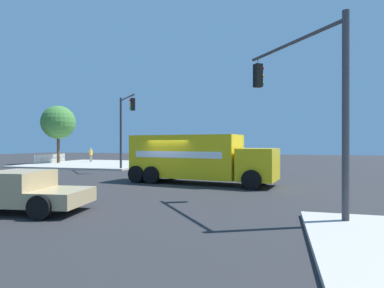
% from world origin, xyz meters
% --- Properties ---
extents(ground_plane, '(100.00, 100.00, 0.00)m').
position_xyz_m(ground_plane, '(0.00, 0.00, 0.00)').
color(ground_plane, '#2B2B2D').
extents(sidewalk_corner_near, '(12.62, 12.62, 0.14)m').
position_xyz_m(sidewalk_corner_near, '(-13.04, -13.04, 0.07)').
color(sidewalk_corner_near, '#B2ADA0').
rests_on(sidewalk_corner_near, ground).
extents(delivery_truck, '(3.99, 8.69, 2.80)m').
position_xyz_m(delivery_truck, '(-0.29, 1.45, 1.47)').
color(delivery_truck, yellow).
rests_on(delivery_truck, ground).
extents(traffic_light_primary, '(3.91, 3.02, 5.95)m').
position_xyz_m(traffic_light_primary, '(6.41, 6.94, 4.09)').
color(traffic_light_primary, '#38383D').
rests_on(traffic_light_primary, sidewalk_corner_far).
extents(traffic_light_secondary, '(3.00, 2.79, 6.18)m').
position_xyz_m(traffic_light_secondary, '(-6.74, -6.52, 4.18)').
color(traffic_light_secondary, '#38383D').
rests_on(traffic_light_secondary, sidewalk_corner_near).
extents(pickup_tan, '(2.72, 5.39, 1.38)m').
position_xyz_m(pickup_tan, '(8.65, -2.70, 0.73)').
color(pickup_tan, tan).
rests_on(pickup_tan, ground).
extents(sedan_white, '(2.35, 4.45, 1.31)m').
position_xyz_m(sedan_white, '(-13.38, -5.31, 0.63)').
color(sedan_white, white).
rests_on(sedan_white, ground).
extents(pedestrian_near_corner, '(0.53, 0.26, 1.59)m').
position_xyz_m(pedestrian_near_corner, '(-15.36, -15.37, 1.04)').
color(pedestrian_near_corner, gray).
rests_on(pedestrian_near_corner, sidewalk_corner_near).
extents(picket_fence_run, '(4.96, 0.05, 0.95)m').
position_xyz_m(picket_fence_run, '(-13.04, -19.10, 0.62)').
color(picket_fence_run, silver).
rests_on(picket_fence_run, sidewalk_corner_near).
extents(shade_tree_near, '(3.71, 3.71, 6.38)m').
position_xyz_m(shade_tree_near, '(-12.64, -17.73, 4.64)').
color(shade_tree_near, brown).
rests_on(shade_tree_near, sidewalk_corner_near).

